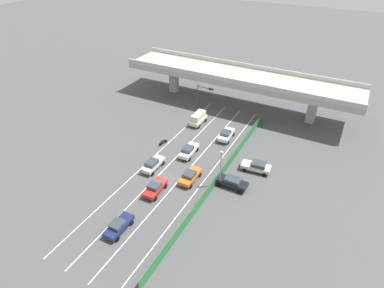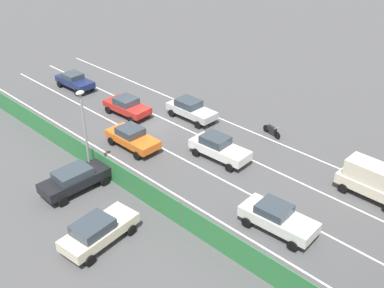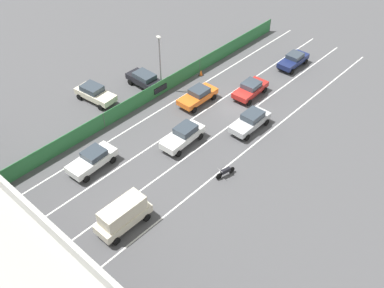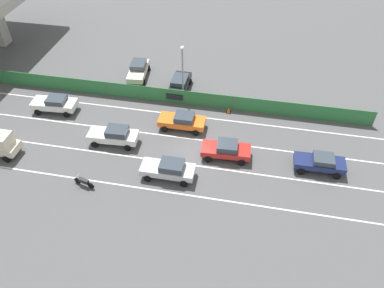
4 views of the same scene
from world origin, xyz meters
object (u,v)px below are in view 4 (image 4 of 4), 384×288
Objects in this scene: parked_sedan_dark at (179,84)px; parked_sedan_cream at (138,69)px; car_sedan_white at (114,135)px; motorcycle at (84,182)px; street_lamp at (183,68)px; traffic_cone at (229,110)px; car_taxi_orange at (183,121)px; car_sedan_silver at (169,169)px; car_hatchback_white at (55,103)px; car_sedan_navy at (320,162)px; car_sedan_red at (226,149)px.

parked_sedan_dark is 1.00× the size of parked_sedan_cream.
car_sedan_white is 2.43× the size of motorcycle.
street_lamp reaches higher than traffic_cone.
car_sedan_silver is (-6.56, -0.23, 0.03)m from car_taxi_orange.
car_hatchback_white is at bearing 116.69° from parked_sedan_dark.
car_taxi_orange is at bearing -35.84° from motorcycle.
motorcycle is at bearing 157.52° from street_lamp.
car_sedan_silver is 10.56m from traffic_cone.
street_lamp is at bearing 76.16° from traffic_cone.
car_sedan_silver is 0.72× the size of street_lamp.
car_hatchback_white reaches higher than car_sedan_navy.
car_sedan_navy is 22.77m from parked_sedan_cream.
parked_sedan_dark is at bearing -110.68° from parked_sedan_cream.
car_sedan_red reaches higher than traffic_cone.
street_lamp is at bearing -31.73° from car_sedan_white.
parked_sedan_dark is at bearing 15.07° from car_taxi_orange.
car_hatchback_white is 15.21m from car_sedan_silver.
car_sedan_silver is (-3.34, 4.44, 0.03)m from car_sedan_red.
car_hatchback_white reaches higher than traffic_cone.
parked_sedan_dark is (6.11, 1.65, 0.03)m from car_taxi_orange.
car_sedan_red is 9.97m from street_lamp.
car_sedan_silver is at bearing 104.65° from car_sedan_navy.
car_taxi_orange is 0.96× the size of parked_sedan_dark.
car_sedan_silver is (-3.21, -5.97, -0.03)m from car_sedan_white.
motorcycle is 15.81m from parked_sedan_dark.
car_sedan_red is 0.70× the size of street_lamp.
car_sedan_white is at bearing -115.01° from car_hatchback_white.
car_sedan_red is at bearing -53.01° from car_sedan_silver.
car_sedan_red is 0.94× the size of parked_sedan_cream.
car_sedan_silver is 0.97× the size of parked_sedan_dark.
parked_sedan_cream is at bearing 1.61° from motorcycle.
parked_sedan_cream is at bearing 40.53° from car_taxi_orange.
car_sedan_red is 5.67m from car_taxi_orange.
motorcycle is 0.41× the size of parked_sedan_dark.
street_lamp is (4.48, 0.90, 3.03)m from car_taxi_orange.
car_sedan_red is 6.50m from traffic_cone.
car_taxi_orange is at bearing -164.93° from parked_sedan_dark.
parked_sedan_dark is 3.50m from street_lamp.
car_sedan_red is (0.06, 8.12, 0.02)m from car_sedan_navy.
car_sedan_white is at bearing 120.27° from car_taxi_orange.
car_sedan_navy is at bearing -73.60° from motorcycle.
parked_sedan_cream reaches higher than car_sedan_navy.
motorcycle is 16.14m from traffic_cone.
car_sedan_red is 0.99× the size of car_taxi_orange.
car_hatchback_white is at bearing 64.99° from car_sedan_white.
car_sedan_navy is 0.68× the size of street_lamp.
motorcycle is at bearing 138.98° from traffic_cone.
motorcycle is 0.30× the size of street_lamp.
motorcycle is (-5.59, 0.71, -0.47)m from car_sedan_white.
car_taxi_orange is 6.33m from parked_sedan_dark.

